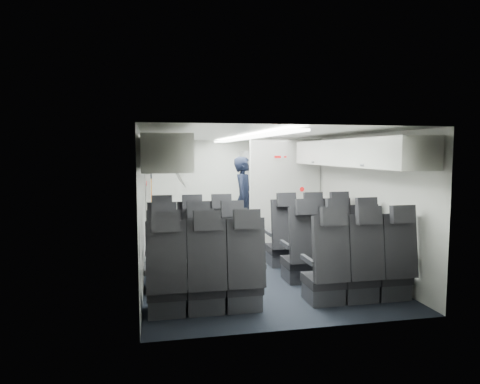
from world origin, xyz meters
name	(u,v)px	position (x,y,z in m)	size (l,w,h in m)	color
cabin_shell	(245,196)	(0.00, 0.00, 1.12)	(3.41, 6.01, 2.16)	black
seat_row_front	(252,243)	(0.00, -0.53, 0.40)	(3.33, 0.56, 1.24)	black
seat_row_mid	(266,256)	(0.00, -1.43, 0.40)	(3.33, 0.56, 1.24)	black
seat_row_rear	(286,274)	(0.00, -2.33, 0.40)	(3.33, 0.56, 1.24)	black
overhead_bin_left_rear	(165,153)	(-1.40, -2.00, 1.86)	(0.53, 1.80, 0.40)	white
overhead_bin_left_front_open	(159,161)	(-1.44, -0.25, 1.74)	(0.64, 1.70, 0.72)	#9E9E93
overhead_bin_right_rear	(381,153)	(1.40, -2.00, 1.86)	(0.53, 1.80, 0.40)	white
overhead_bin_right_front	(327,153)	(1.40, -0.25, 1.86)	(0.53, 1.70, 0.40)	white
bulkhead_partition	(285,193)	(0.98, 0.80, 1.08)	(1.40, 0.15, 2.13)	silver
galley_unit	(259,191)	(0.95, 2.72, 0.95)	(0.85, 0.52, 1.90)	#939399
boarding_door	(148,198)	(-1.64, 1.55, 0.95)	(0.12, 1.27, 1.86)	silver
flight_attendant	(244,199)	(0.31, 1.50, 0.89)	(0.65, 0.43, 1.78)	black
carry_on_bag	(160,157)	(-1.42, 0.07, 1.80)	(0.43, 0.30, 0.26)	black
papers	(253,193)	(0.50, 1.45, 1.02)	(0.22, 0.02, 0.15)	white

